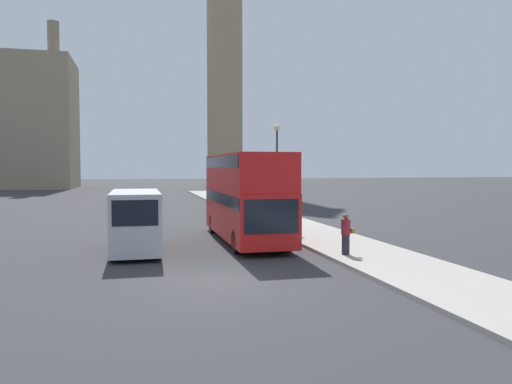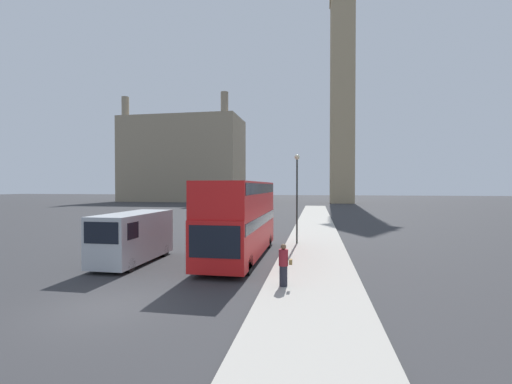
{
  "view_description": "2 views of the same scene",
  "coord_description": "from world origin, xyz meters",
  "px_view_note": "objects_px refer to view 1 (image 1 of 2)",
  "views": [
    {
      "loc": [
        -2.49,
        -15.92,
        3.72
      ],
      "look_at": [
        3.44,
        8.91,
        2.47
      ],
      "focal_mm": 35.0,
      "sensor_mm": 36.0,
      "label": 1
    },
    {
      "loc": [
        7.06,
        -10.51,
        4.11
      ],
      "look_at": [
        2.46,
        15.72,
        3.67
      ],
      "focal_mm": 24.0,
      "sensor_mm": 36.0,
      "label": 2
    }
  ],
  "objects_px": {
    "street_lamp": "(277,160)",
    "parked_sedan": "(134,200)",
    "clock_tower": "(224,3)",
    "red_double_decker_bus": "(245,193)",
    "pedestrian": "(346,234)",
    "white_van": "(136,220)"
  },
  "relations": [
    {
      "from": "street_lamp",
      "to": "parked_sedan",
      "type": "height_order",
      "value": "street_lamp"
    },
    {
      "from": "clock_tower",
      "to": "red_double_decker_bus",
      "type": "bearing_deg",
      "value": -98.95
    },
    {
      "from": "red_double_decker_bus",
      "to": "street_lamp",
      "type": "height_order",
      "value": "street_lamp"
    },
    {
      "from": "pedestrian",
      "to": "parked_sedan",
      "type": "distance_m",
      "value": 30.14
    },
    {
      "from": "red_double_decker_bus",
      "to": "street_lamp",
      "type": "distance_m",
      "value": 5.83
    },
    {
      "from": "white_van",
      "to": "parked_sedan",
      "type": "bearing_deg",
      "value": 90.44
    },
    {
      "from": "pedestrian",
      "to": "parked_sedan",
      "type": "relative_size",
      "value": 0.39
    },
    {
      "from": "clock_tower",
      "to": "white_van",
      "type": "relative_size",
      "value": 11.7
    },
    {
      "from": "pedestrian",
      "to": "parked_sedan",
      "type": "xyz_separation_m",
      "value": [
        -8.59,
        28.88,
        -0.29
      ]
    },
    {
      "from": "clock_tower",
      "to": "red_double_decker_bus",
      "type": "distance_m",
      "value": 74.45
    },
    {
      "from": "clock_tower",
      "to": "street_lamp",
      "type": "xyz_separation_m",
      "value": [
        -7.54,
        -62.07,
        -29.5
      ]
    },
    {
      "from": "parked_sedan",
      "to": "street_lamp",
      "type": "bearing_deg",
      "value": -65.32
    },
    {
      "from": "red_double_decker_bus",
      "to": "pedestrian",
      "type": "bearing_deg",
      "value": -61.57
    },
    {
      "from": "clock_tower",
      "to": "parked_sedan",
      "type": "relative_size",
      "value": 15.38
    },
    {
      "from": "street_lamp",
      "to": "parked_sedan",
      "type": "distance_m",
      "value": 20.78
    },
    {
      "from": "clock_tower",
      "to": "parked_sedan",
      "type": "bearing_deg",
      "value": -110.33
    },
    {
      "from": "red_double_decker_bus",
      "to": "pedestrian",
      "type": "distance_m",
      "value": 6.49
    },
    {
      "from": "white_van",
      "to": "street_lamp",
      "type": "xyz_separation_m",
      "value": [
        8.36,
        6.97,
        2.72
      ]
    },
    {
      "from": "white_van",
      "to": "clock_tower",
      "type": "bearing_deg",
      "value": 77.03
    },
    {
      "from": "red_double_decker_bus",
      "to": "parked_sedan",
      "type": "xyz_separation_m",
      "value": [
        -5.58,
        23.32,
        -1.73
      ]
    },
    {
      "from": "pedestrian",
      "to": "parked_sedan",
      "type": "bearing_deg",
      "value": 106.56
    },
    {
      "from": "red_double_decker_bus",
      "to": "parked_sedan",
      "type": "relative_size",
      "value": 2.36
    }
  ]
}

